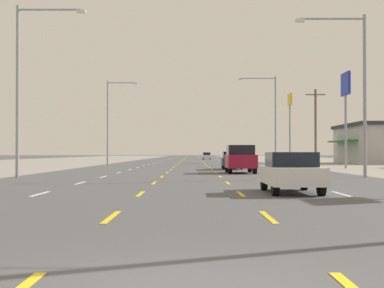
% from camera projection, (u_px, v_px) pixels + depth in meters
% --- Properties ---
extents(ground_plane, '(572.00, 572.00, 0.00)m').
position_uv_depth(ground_plane, '(189.00, 165.00, 72.32)').
color(ground_plane, '#4C4C4F').
extents(lane_markings, '(10.64, 227.60, 0.01)m').
position_uv_depth(lane_markings, '(190.00, 161.00, 110.82)').
color(lane_markings, white).
rests_on(lane_markings, ground).
extents(sedan_inner_right_nearest, '(1.80, 4.50, 1.46)m').
position_uv_depth(sedan_inner_right_nearest, '(289.00, 172.00, 21.48)').
color(sedan_inner_right_nearest, white).
rests_on(sedan_inner_right_nearest, ground).
extents(suv_inner_right_near, '(1.98, 4.90, 1.98)m').
position_uv_depth(suv_inner_right_near, '(238.00, 159.00, 42.42)').
color(suv_inner_right_near, maroon).
rests_on(suv_inner_right_near, ground).
extents(hatchback_inner_right_mid, '(1.72, 3.90, 1.54)m').
position_uv_depth(hatchback_inner_right_mid, '(230.00, 160.00, 52.98)').
color(hatchback_inner_right_mid, black).
rests_on(hatchback_inner_right_mid, ground).
extents(hatchback_inner_right_midfar, '(1.72, 3.90, 1.54)m').
position_uv_depth(hatchback_inner_right_midfar, '(205.00, 156.00, 131.12)').
color(hatchback_inner_right_midfar, silver).
rests_on(hatchback_inner_right_midfar, ground).
extents(storefront_right_row_2, '(10.59, 16.48, 5.39)m').
position_uv_depth(storefront_right_row_2, '(377.00, 143.00, 81.64)').
color(storefront_right_row_2, '#B2B2B7').
rests_on(storefront_right_row_2, ground).
extents(pole_sign_right_row_1, '(0.24, 2.70, 8.86)m').
position_uv_depth(pole_sign_right_row_1, '(343.00, 93.00, 55.24)').
color(pole_sign_right_row_1, gray).
rests_on(pole_sign_right_row_1, ground).
extents(pole_sign_right_row_2, '(0.24, 2.59, 9.94)m').
position_uv_depth(pole_sign_right_row_2, '(288.00, 109.00, 86.00)').
color(pole_sign_right_row_2, gray).
rests_on(pole_sign_right_row_2, ground).
extents(streetlight_left_row_0, '(4.08, 0.26, 10.07)m').
position_uv_depth(streetlight_left_row_0, '(22.00, 78.00, 34.88)').
color(streetlight_left_row_0, gray).
rests_on(streetlight_left_row_0, ground).
extents(streetlight_right_row_0, '(4.14, 0.26, 9.54)m').
position_uv_depth(streetlight_right_row_0, '(355.00, 83.00, 34.94)').
color(streetlight_right_row_0, gray).
rests_on(streetlight_right_row_0, ground).
extents(streetlight_left_row_1, '(3.67, 0.26, 10.17)m').
position_uv_depth(streetlight_left_row_1, '(108.00, 117.00, 72.18)').
color(streetlight_left_row_1, gray).
rests_on(streetlight_left_row_1, ground).
extents(streetlight_right_row_1, '(4.66, 0.26, 10.70)m').
position_uv_depth(streetlight_right_row_1, '(270.00, 113.00, 72.25)').
color(streetlight_right_row_1, gray).
rests_on(streetlight_right_row_1, ground).
extents(utility_pole_right_row_1, '(2.20, 0.26, 8.53)m').
position_uv_depth(utility_pole_right_row_1, '(313.00, 126.00, 66.65)').
color(utility_pole_right_row_1, brown).
rests_on(utility_pole_right_row_1, ground).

